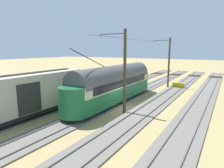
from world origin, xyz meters
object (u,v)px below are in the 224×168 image
(catenary_pole_mid_near, at_px, (124,70))
(boxcar_adjacent, at_px, (19,95))
(vintage_streetcar, at_px, (115,83))
(catenary_pole_foreground, at_px, (168,62))
(spare_tie_stack, at_px, (66,94))
(track_end_bumper, at_px, (178,85))

(catenary_pole_mid_near, bearing_deg, boxcar_adjacent, 41.97)
(vintage_streetcar, relative_size, catenary_pole_foreground, 2.07)
(vintage_streetcar, distance_m, spare_tie_stack, 7.23)
(boxcar_adjacent, xyz_separation_m, track_end_bumper, (-8.66, -22.04, -1.76))
(catenary_pole_foreground, bearing_deg, spare_tie_stack, 54.57)
(vintage_streetcar, distance_m, boxcar_adjacent, 10.05)
(catenary_pole_mid_near, bearing_deg, catenary_pole_foreground, -90.00)
(boxcar_adjacent, distance_m, catenary_pole_mid_near, 9.58)
(catenary_pole_foreground, xyz_separation_m, catenary_pole_mid_near, (0.00, 15.44, 0.00))
(vintage_streetcar, xyz_separation_m, catenary_pole_mid_near, (-2.65, 2.80, 1.88))
(vintage_streetcar, bearing_deg, track_end_bumper, -108.46)
(catenary_pole_foreground, height_order, catenary_pole_mid_near, same)
(catenary_pole_foreground, bearing_deg, vintage_streetcar, 78.17)
(vintage_streetcar, height_order, spare_tie_stack, vintage_streetcar)
(track_end_bumper, bearing_deg, vintage_streetcar, 71.54)
(catenary_pole_foreground, bearing_deg, boxcar_adjacent, 72.19)
(boxcar_adjacent, distance_m, track_end_bumper, 23.75)
(vintage_streetcar, bearing_deg, catenary_pole_mid_near, 133.39)
(spare_tie_stack, bearing_deg, catenary_pole_mid_near, 168.09)
(spare_tie_stack, bearing_deg, vintage_streetcar, -173.50)
(catenary_pole_foreground, xyz_separation_m, track_end_bumper, (-1.68, -0.33, -3.73))
(catenary_pole_foreground, distance_m, catenary_pole_mid_near, 15.44)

